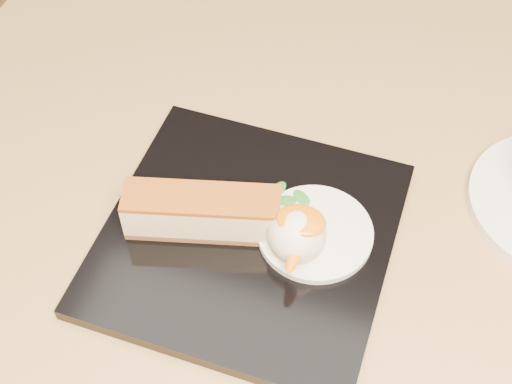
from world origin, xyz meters
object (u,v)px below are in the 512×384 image
(table, at_px, (315,327))
(ice_cream_scoop, at_px, (297,235))
(cheesecake, at_px, (202,212))
(dessert_plate, at_px, (248,238))

(table, height_order, ice_cream_scoop, ice_cream_scoop)
(table, height_order, cheesecake, cheesecake)
(dessert_plate, distance_m, ice_cream_scoop, 0.05)
(dessert_plate, xyz_separation_m, ice_cream_scoop, (0.04, -0.01, 0.03))
(dessert_plate, bearing_deg, ice_cream_scoop, -7.13)
(dessert_plate, bearing_deg, table, 22.74)
(cheesecake, relative_size, ice_cream_scoop, 2.79)
(cheesecake, distance_m, ice_cream_scoop, 0.08)
(cheesecake, bearing_deg, dessert_plate, -6.55)
(cheesecake, bearing_deg, table, 2.85)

